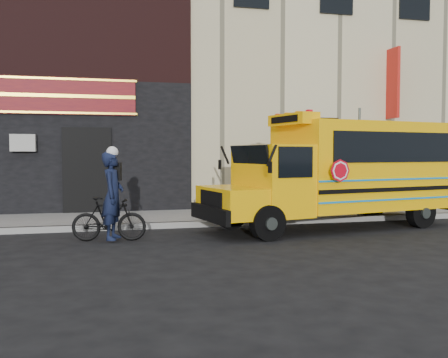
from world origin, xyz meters
TOP-DOWN VIEW (x-y plane):
  - ground at (0.00, 0.00)m, footprint 120.00×120.00m
  - curb at (0.00, 2.60)m, footprint 40.00×0.20m
  - sidewalk at (0.00, 4.10)m, footprint 40.00×3.00m
  - building at (-0.04, 10.45)m, footprint 20.00×10.70m
  - school_bus at (3.40, 1.68)m, footprint 7.18×3.42m
  - sign_pole at (4.44, 2.76)m, footprint 0.07×0.28m
  - bicycle at (-2.63, 1.00)m, footprint 1.69×0.73m
  - cyclist at (-2.54, 0.92)m, footprint 0.64×0.81m

SIDE VIEW (x-z plane):
  - ground at x=0.00m, z-range 0.00..0.00m
  - curb at x=0.00m, z-range 0.00..0.15m
  - sidewalk at x=0.00m, z-range 0.00..0.15m
  - bicycle at x=-2.63m, z-range 0.00..0.98m
  - cyclist at x=-2.54m, z-range 0.00..1.94m
  - school_bus at x=3.40m, z-range 0.05..2.97m
  - sign_pole at x=4.44m, z-range 0.16..3.41m
  - building at x=-0.04m, z-range 0.13..12.13m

